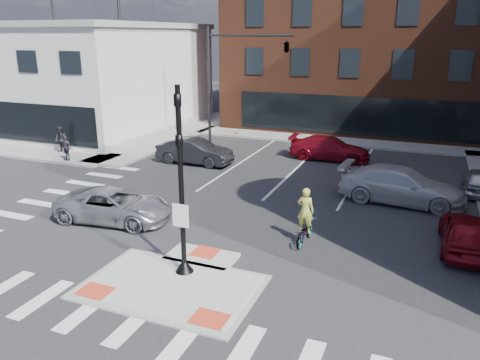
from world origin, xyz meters
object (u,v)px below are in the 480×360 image
at_px(pedestrian_a, 61,140).
at_px(pedestrian_b, 66,148).
at_px(bg_car_dark, 195,151).
at_px(cyclist, 305,225).
at_px(white_pickup, 401,185).
at_px(silver_suv, 115,205).
at_px(bg_car_red, 330,148).
at_px(red_sedan, 466,232).
at_px(bg_car_silver, 480,181).

relative_size(pedestrian_a, pedestrian_b, 1.14).
xyz_separation_m(bg_car_dark, cyclist, (8.98, -8.53, -0.02)).
relative_size(white_pickup, cyclist, 2.58).
height_order(silver_suv, bg_car_red, bg_car_red).
height_order(white_pickup, bg_car_dark, white_pickup).
height_order(red_sedan, bg_car_red, bg_car_red).
xyz_separation_m(cyclist, pedestrian_b, (-16.28, 5.80, 0.18)).
distance_m(silver_suv, white_pickup, 12.87).
relative_size(silver_suv, cyclist, 2.24).
relative_size(bg_car_red, pedestrian_b, 3.25).
distance_m(cyclist, pedestrian_a, 19.26).
distance_m(silver_suv, red_sedan, 13.61).
height_order(silver_suv, bg_car_dark, bg_car_dark).
bearing_deg(silver_suv, cyclist, -90.65).
bearing_deg(bg_car_dark, pedestrian_b, 111.18).
bearing_deg(white_pickup, bg_car_dark, 82.62).
relative_size(red_sedan, bg_car_silver, 1.11).
bearing_deg(bg_car_red, pedestrian_a, 107.85).
bearing_deg(white_pickup, bg_car_silver, -46.55).
distance_m(white_pickup, pedestrian_b, 19.28).
xyz_separation_m(white_pickup, bg_car_silver, (3.50, 2.84, -0.19)).
relative_size(red_sedan, white_pickup, 0.73).
bearing_deg(pedestrian_a, bg_car_dark, 19.88).
relative_size(bg_car_dark, bg_car_red, 0.93).
xyz_separation_m(pedestrian_a, pedestrian_b, (1.60, -1.34, -0.10)).
relative_size(silver_suv, pedestrian_b, 3.22).
relative_size(red_sedan, bg_car_dark, 0.89).
distance_m(white_pickup, bg_car_dark, 12.24).
bearing_deg(bg_car_dark, white_pickup, -101.09).
bearing_deg(cyclist, silver_suv, 9.70).
bearing_deg(silver_suv, bg_car_dark, 0.15).
distance_m(silver_suv, bg_car_red, 14.72).
bearing_deg(bg_car_red, bg_car_silver, -114.59).
bearing_deg(cyclist, pedestrian_a, -17.91).
relative_size(bg_car_dark, pedestrian_b, 3.03).
xyz_separation_m(bg_car_silver, bg_car_red, (-8.17, 3.65, 0.09)).
xyz_separation_m(bg_car_red, cyclist, (1.67, -12.52, 0.02)).
bearing_deg(bg_car_silver, bg_car_red, -22.30).
relative_size(silver_suv, white_pickup, 0.87).
distance_m(white_pickup, cyclist, 6.74).
bearing_deg(pedestrian_a, bg_car_red, 29.38).
bearing_deg(pedestrian_b, pedestrian_a, 150.32).
distance_m(red_sedan, cyclist, 5.73).
bearing_deg(cyclist, white_pickup, -112.57).
bearing_deg(cyclist, red_sedan, -159.79).
height_order(bg_car_silver, cyclist, cyclist).
xyz_separation_m(red_sedan, pedestrian_b, (-21.78, 4.19, 0.21)).
distance_m(bg_car_dark, bg_car_silver, 15.49).
distance_m(red_sedan, bg_car_red, 13.05).
relative_size(bg_car_dark, pedestrian_a, 2.67).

